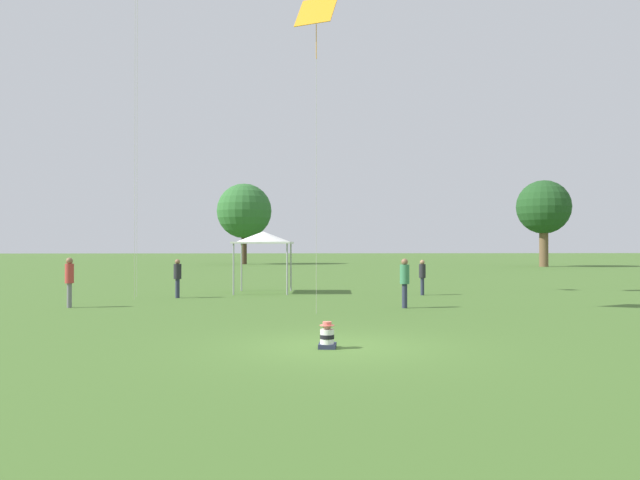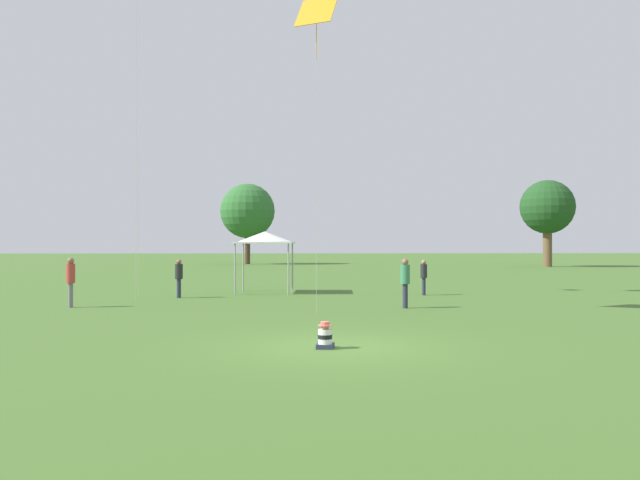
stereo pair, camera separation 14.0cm
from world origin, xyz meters
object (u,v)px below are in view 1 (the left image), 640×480
object	(u,v)px
seated_toddler	(327,337)
distant_tree_0	(544,208)
person_standing_2	(69,277)
person_standing_1	(422,274)
canopy_tent	(263,238)
person_standing_0	(178,275)
distant_tree_1	(244,211)
kite_0	(316,16)
person_standing_3	(405,278)

from	to	relation	value
seated_toddler	distant_tree_0	distance (m)	54.89
person_standing_2	distant_tree_0	xyz separation A→B (m)	(33.53, 39.46, 4.89)
person_standing_1	person_standing_2	world-z (taller)	person_standing_2
person_standing_1	canopy_tent	size ratio (longest dim) A/B	0.55
person_standing_2	canopy_tent	size ratio (longest dim) A/B	0.62
canopy_tent	person_standing_0	bearing A→B (deg)	-143.40
person_standing_0	distant_tree_1	xyz separation A→B (m)	(-0.41, 45.52, 5.11)
distant_tree_0	seated_toddler	bearing A→B (deg)	-117.31
person_standing_1	canopy_tent	world-z (taller)	canopy_tent
person_standing_1	distant_tree_0	distance (m)	40.37
person_standing_2	kite_0	world-z (taller)	kite_0
seated_toddler	person_standing_3	size ratio (longest dim) A/B	0.34
distant_tree_1	person_standing_1	bearing A→B (deg)	-76.31
person_standing_3	kite_0	size ratio (longest dim) A/B	0.17
person_standing_0	canopy_tent	size ratio (longest dim) A/B	0.57
person_standing_0	canopy_tent	world-z (taller)	canopy_tent
seated_toddler	distant_tree_1	bearing A→B (deg)	103.53
seated_toddler	distant_tree_1	xyz separation A→B (m)	(-5.81, 58.41, 5.83)
canopy_tent	distant_tree_0	distance (m)	42.82
person_standing_2	person_standing_3	size ratio (longest dim) A/B	1.02
person_standing_0	distant_tree_0	size ratio (longest dim) A/B	0.18
kite_0	person_standing_1	bearing A→B (deg)	126.96
person_standing_1	kite_0	bearing A→B (deg)	45.45
person_standing_1	person_standing_3	xyz separation A→B (m)	(-1.83, -5.50, 0.11)
person_standing_3	distant_tree_1	distance (m)	51.18
seated_toddler	person_standing_1	bearing A→B (deg)	77.72
seated_toddler	distant_tree_1	size ratio (longest dim) A/B	0.06
person_standing_0	person_standing_2	xyz separation A→B (m)	(-3.08, -3.85, 0.11)
seated_toddler	person_standing_0	size ratio (longest dim) A/B	0.36
canopy_tent	kite_0	world-z (taller)	kite_0
distant_tree_1	person_standing_3	bearing A→B (deg)	-79.77
seated_toddler	canopy_tent	xyz separation A→B (m)	(-1.95, 15.46, 2.28)
seated_toddler	person_standing_2	xyz separation A→B (m)	(-8.48, 9.05, 0.83)
person_standing_1	canopy_tent	distance (m)	7.37
seated_toddler	person_standing_0	world-z (taller)	person_standing_0
person_standing_0	person_standing_1	size ratio (longest dim) A/B	1.04
person_standing_0	person_standing_3	world-z (taller)	person_standing_3
person_standing_2	distant_tree_0	bearing A→B (deg)	75.45
person_standing_0	person_standing_2	world-z (taller)	person_standing_2
person_standing_2	kite_0	bearing A→B (deg)	10.67
canopy_tent	distant_tree_1	size ratio (longest dim) A/B	0.31
seated_toddler	person_standing_3	world-z (taller)	person_standing_3
person_standing_0	distant_tree_1	distance (m)	45.81
seated_toddler	person_standing_1	size ratio (longest dim) A/B	0.38
kite_0	person_standing_2	bearing A→B (deg)	-123.02
distant_tree_1	kite_0	bearing A→B (deg)	-83.50
person_standing_3	distant_tree_1	world-z (taller)	distant_tree_1
person_standing_3	canopy_tent	distance (m)	8.96
person_standing_3	distant_tree_1	size ratio (longest dim) A/B	0.19
person_standing_3	distant_tree_1	xyz separation A→B (m)	(-9.05, 50.12, 5.04)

